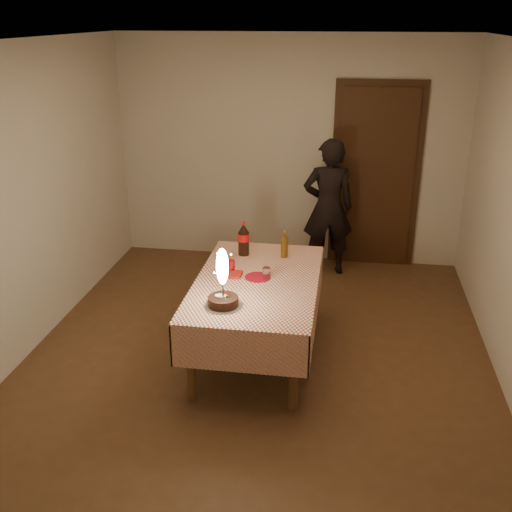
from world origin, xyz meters
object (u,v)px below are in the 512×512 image
Objects in this scene: clear_cup at (267,273)px; photographer at (328,207)px; dining_table at (257,290)px; birthday_cake at (223,289)px; red_cup at (230,266)px; red_plate at (258,277)px; amber_bottle_right at (284,245)px; cola_bottle at (244,239)px.

photographer reaches higher than clear_cup.
photographer is (0.51, 1.91, 0.16)m from dining_table.
clear_cup is at bearing -103.24° from photographer.
birthday_cake is 0.67m from red_cup.
birthday_cake reaches higher than red_plate.
amber_bottle_right is (0.17, 0.54, 0.21)m from dining_table.
red_cup is at bearing -113.43° from photographer.
cola_bottle is (-0.03, 1.05, 0.01)m from birthday_cake.
red_plate is at bearing -21.41° from red_cup.
clear_cup is (0.25, 0.57, -0.09)m from birthday_cake.
red_plate is at bearing -105.27° from photographer.
amber_bottle_right is (0.17, 0.49, 0.11)m from red_plate.
clear_cup is 0.28× the size of cola_bottle.
dining_table is 0.59m from birthday_cake.
red_plate is 0.09m from clear_cup.
red_cup is (-0.07, 0.66, -0.09)m from birthday_cake.
dining_table is 1.11× the size of photographer.
clear_cup reaches higher than dining_table.
dining_table is at bearing -137.74° from clear_cup.
cola_bottle reaches higher than clear_cup.
photographer is at bearing 76.76° from clear_cup.
dining_table is 5.42× the size of cola_bottle.
clear_cup is 0.35× the size of amber_bottle_right.
red_cup is 0.34m from clear_cup.
red_cup is (-0.26, 0.15, 0.15)m from dining_table.
birthday_cake reaches higher than cola_bottle.
photographer reaches higher than red_plate.
dining_table is 0.63m from cola_bottle.
red_cup is at bearing 158.59° from red_plate.
photographer is at bearing 66.57° from red_cup.
birthday_cake is at bearing -88.59° from cola_bottle.
amber_bottle_right reaches higher than clear_cup.
cola_bottle is at bearing -117.61° from photographer.
amber_bottle_right is at bearing 78.52° from clear_cup.
cola_bottle is 1.54m from photographer.
dining_table is 1.98m from photographer.
dining_table is 3.65× the size of birthday_cake.
clear_cup is 0.57m from cola_bottle.
red_plate is 0.53m from amber_bottle_right.
birthday_cake is 0.60m from red_plate.
cola_bottle is 1.25× the size of amber_bottle_right.
red_plate is (0.18, 0.56, -0.14)m from birthday_cake.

